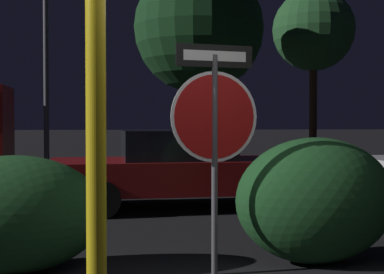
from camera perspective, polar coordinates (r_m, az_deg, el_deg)
road_center_stripe at (r=10.91m, az=-3.80°, el=-6.43°), size 37.56×0.12×0.01m
stop_sign at (r=5.24m, az=2.43°, el=2.15°), size 0.89×0.13×2.26m
yellow_pole_left at (r=3.19m, az=-10.21°, el=1.09°), size 0.12×0.12×2.95m
hedge_bush_1 at (r=5.66m, az=-18.52°, el=-7.83°), size 1.81×0.98×1.18m
hedge_bush_2 at (r=5.90m, az=13.06°, el=-6.59°), size 1.75×1.07×1.35m
passing_car_2 at (r=9.55m, az=-1.02°, el=-3.39°), size 4.83×2.05×1.37m
street_lamp at (r=16.92m, az=-15.32°, el=10.50°), size 0.45×0.45×6.37m
tree_0 at (r=19.68m, az=0.73°, el=11.49°), size 4.68×4.68×7.28m
tree_1 at (r=23.27m, az=12.83°, el=10.98°), size 3.41×3.41×7.11m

